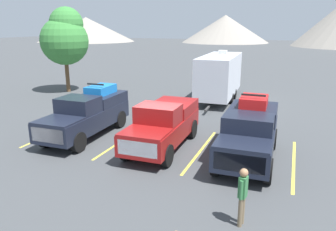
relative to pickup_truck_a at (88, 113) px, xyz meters
name	(u,v)px	position (x,y,z in m)	size (l,w,h in m)	color
ground_plane	(158,147)	(4.03, -0.37, -1.19)	(240.00, 240.00, 0.00)	#3F4244
pickup_truck_a	(88,113)	(0.00, 0.00, 0.00)	(2.16, 5.81, 2.57)	black
pickup_truck_b	(164,124)	(4.26, -0.20, -0.07)	(2.18, 5.49, 2.16)	maroon
pickup_truck_c	(249,131)	(8.13, -0.14, 0.02)	(2.27, 5.40, 2.66)	black
lot_stripe_a	(59,131)	(-1.95, -0.02, -1.19)	(0.12, 5.50, 0.01)	gold
lot_stripe_b	(124,140)	(2.03, -0.02, -1.19)	(0.12, 5.50, 0.01)	gold
lot_stripe_c	(201,150)	(6.02, -0.02, -1.19)	(0.12, 5.50, 0.01)	gold
lot_stripe_d	(294,163)	(10.00, -0.02, -1.19)	(0.12, 5.50, 0.01)	gold
camper_trailer_a	(220,75)	(4.47, 10.48, 0.74)	(2.67, 8.31, 3.67)	silver
person_a	(243,193)	(8.63, -5.12, -0.19)	(0.25, 0.38, 1.75)	#726047
tree_a	(65,37)	(-8.27, 9.09, 3.39)	(3.92, 3.92, 6.99)	brown
mountain_ridge	(278,23)	(4.00, 89.73, 4.87)	(132.37, 41.72, 15.14)	gray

